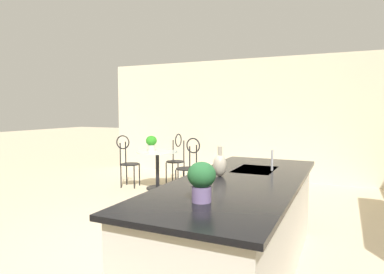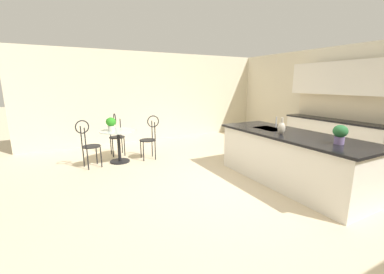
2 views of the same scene
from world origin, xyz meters
The scene contains 14 objects.
ground_plane centered at (0.00, 0.00, 0.00)m, with size 40.00×40.00×0.00m, color beige.
wall_back centered at (0.00, 3.66, 1.35)m, with size 9.00×0.12×2.70m, color beige.
wall_left_window centered at (-4.26, 0.00, 1.35)m, with size 0.12×7.80×2.70m, color beige.
kitchen_island centered at (0.30, 0.85, 0.46)m, with size 2.80×1.06×0.92m.
back_counter_run centered at (-0.40, 3.21, 0.49)m, with size 2.44×0.64×1.52m.
upper_cabinet_run centered at (-0.40, 3.18, 1.90)m, with size 2.40×0.36×0.76m.
bistro_table centered at (-2.37, -1.61, 0.45)m, with size 0.80×0.80×0.74m.
chair_near_window centered at (-3.03, -1.53, 0.57)m, with size 0.48×0.38×1.04m.
chair_by_island centered at (-2.29, -2.26, 0.57)m, with size 0.45×0.51×1.04m.
chair_toward_desk centered at (-2.30, -0.90, 0.57)m, with size 0.41×0.49×1.04m.
sink_faucet centered at (-0.25, 1.03, 1.03)m, with size 0.02×0.02×0.22m, color #B2B5BA.
potted_plant_on_table centered at (-2.39, -1.75, 0.91)m, with size 0.22×0.22×0.30m.
potted_plant_counter_far centered at (1.15, 0.83, 1.08)m, with size 0.20×0.20×0.28m.
vase_on_counter centered at (0.25, 0.63, 1.03)m, with size 0.13×0.13×0.29m.
Camera 2 is at (3.22, -2.69, 1.79)m, focal length 23.07 mm.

